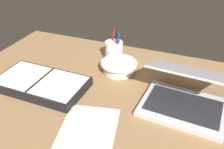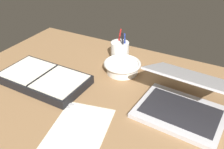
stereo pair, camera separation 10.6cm
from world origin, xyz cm
name	(u,v)px [view 1 (the left image)]	position (x,y,z in cm)	size (l,w,h in cm)	color
desk_top	(103,99)	(0.00, 0.00, 1.00)	(140.00, 100.00, 2.00)	#936D47
laptop	(186,95)	(32.07, 7.20, 7.23)	(34.05, 33.42, 17.84)	silver
bowl	(119,66)	(-1.13, 21.79, 5.03)	(17.88, 17.88, 5.39)	silver
pen_cup	(114,51)	(-7.81, 32.35, 7.06)	(9.34, 9.34, 16.18)	white
planner	(41,83)	(-28.17, -3.23, 4.05)	(39.97, 22.61, 4.28)	black
scissors	(56,103)	(-16.13, -10.67, 2.34)	(13.11, 6.47, 0.80)	#B7B7BC
paper_sheet_front	(86,134)	(2.83, -21.44, 2.08)	(19.63, 29.53, 0.16)	silver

